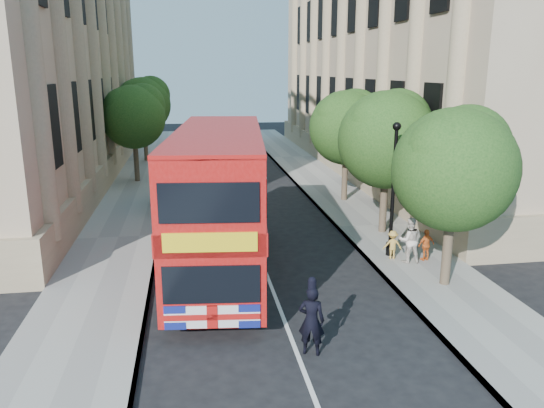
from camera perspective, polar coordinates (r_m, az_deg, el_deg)
name	(u,v)px	position (r m, az deg, el deg)	size (l,w,h in m)	color
ground	(293,344)	(14.74, 2.31, -14.80)	(120.00, 120.00, 0.00)	black
pavement_right	(373,226)	(25.12, 10.84, -2.36)	(3.50, 80.00, 0.12)	gray
pavement_left	(119,238)	(23.93, -16.15, -3.53)	(3.50, 80.00, 0.12)	gray
building_right	(422,42)	(40.14, 15.86, 16.45)	(12.00, 38.00, 18.00)	tan
building_left	(3,38)	(38.35, -26.97, 15.60)	(12.00, 38.00, 18.00)	tan
tree_right_near	(455,163)	(18.00, 19.13, 4.20)	(4.00, 4.00, 6.08)	#473828
tree_right_mid	(388,134)	(23.38, 12.35, 7.32)	(4.20, 4.20, 6.37)	#473828
tree_right_far	(347,124)	(29.03, 8.08, 8.56)	(4.00, 4.00, 6.15)	#473828
tree_left_far	(134,113)	(34.92, -14.62, 9.42)	(4.00, 4.00, 6.30)	#473828
tree_left_back	(144,101)	(42.86, -13.63, 10.67)	(4.20, 4.20, 6.65)	#473828
lamp_post	(393,195)	(20.62, 12.87, 0.91)	(0.32, 0.32, 5.16)	black
double_decker_bus	(220,197)	(18.78, -5.65, 0.77)	(3.97, 11.14, 5.04)	#AB0E0B
box_van	(185,180)	(28.71, -9.38, 2.57)	(2.19, 5.07, 2.87)	black
police_constable	(311,321)	(13.89, 4.26, -12.40)	(0.68, 0.45, 1.87)	black
woman_pedestrian	(409,240)	(20.42, 14.56, -3.77)	(0.84, 0.65, 1.73)	silver
child_a	(426,245)	(20.86, 16.25, -4.24)	(0.71, 0.30, 1.21)	orange
child_b	(392,245)	(20.74, 12.83, -4.29)	(0.72, 0.41, 1.11)	gold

